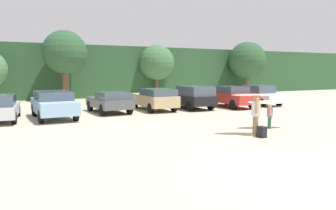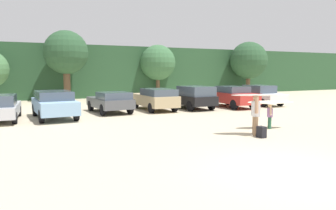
{
  "view_description": "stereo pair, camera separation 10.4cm",
  "coord_description": "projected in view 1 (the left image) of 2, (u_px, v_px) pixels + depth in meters",
  "views": [
    {
      "loc": [
        -6.35,
        -5.97,
        2.61
      ],
      "look_at": [
        0.29,
        7.76,
        1.0
      ],
      "focal_mm": 33.94,
      "sensor_mm": 36.0,
      "label": 1
    },
    {
      "loc": [
        -6.26,
        -6.02,
        2.61
      ],
      "look_at": [
        0.29,
        7.76,
        1.0
      ],
      "focal_mm": 33.94,
      "sensor_mm": 36.0,
      "label": 2
    }
  ],
  "objects": [
    {
      "name": "parked_car_white",
      "position": [
        257.0,
        95.0,
        25.09
      ],
      "size": [
        1.95,
        4.83,
        1.54
      ],
      "rotation": [
        0.0,
        0.0,
        1.54
      ],
      "color": "white",
      "rests_on": "ground_plane"
    },
    {
      "name": "tree_far_right",
      "position": [
        65.0,
        53.0,
        27.67
      ],
      "size": [
        3.81,
        3.81,
        6.18
      ],
      "color": "brown",
      "rests_on": "ground_plane"
    },
    {
      "name": "parked_car_dark_gray",
      "position": [
        110.0,
        101.0,
        20.03
      ],
      "size": [
        2.18,
        4.06,
        1.35
      ],
      "rotation": [
        0.0,
        0.0,
        1.64
      ],
      "color": "#4C4F54",
      "rests_on": "ground_plane"
    },
    {
      "name": "parked_car_black",
      "position": [
        192.0,
        97.0,
        22.16
      ],
      "size": [
        1.99,
        4.21,
        1.61
      ],
      "rotation": [
        0.0,
        0.0,
        1.6
      ],
      "color": "black",
      "rests_on": "ground_plane"
    },
    {
      "name": "person_adult",
      "position": [
        256.0,
        113.0,
        12.96
      ],
      "size": [
        0.48,
        0.62,
        1.66
      ],
      "rotation": [
        0.0,
        0.0,
        2.57
      ],
      "color": "#8C6B4C",
      "rests_on": "ground_plane"
    },
    {
      "name": "tree_center_right",
      "position": [
        247.0,
        61.0,
        36.77
      ],
      "size": [
        4.28,
        4.28,
        6.02
      ],
      "color": "brown",
      "rests_on": "ground_plane"
    },
    {
      "name": "tree_left",
      "position": [
        157.0,
        63.0,
        33.07
      ],
      "size": [
        3.69,
        3.69,
        5.37
      ],
      "color": "brown",
      "rests_on": "ground_plane"
    },
    {
      "name": "surfboard_cream",
      "position": [
        271.0,
        102.0,
        14.47
      ],
      "size": [
        2.29,
        1.26,
        0.15
      ],
      "rotation": [
        0.0,
        0.0,
        2.83
      ],
      "color": "beige"
    },
    {
      "name": "parked_car_red",
      "position": [
        230.0,
        96.0,
        23.23
      ],
      "size": [
        1.86,
        4.45,
        1.54
      ],
      "rotation": [
        0.0,
        0.0,
        1.57
      ],
      "color": "#B72D28",
      "rests_on": "ground_plane"
    },
    {
      "name": "parked_car_tan",
      "position": [
        155.0,
        98.0,
        21.36
      ],
      "size": [
        1.87,
        4.34,
        1.48
      ],
      "rotation": [
        0.0,
        0.0,
        1.57
      ],
      "color": "tan",
      "rests_on": "ground_plane"
    },
    {
      "name": "parked_car_sky_blue",
      "position": [
        53.0,
        103.0,
        17.68
      ],
      "size": [
        2.17,
        4.65,
        1.52
      ],
      "rotation": [
        0.0,
        0.0,
        1.62
      ],
      "color": "#84ADD1",
      "rests_on": "ground_plane"
    },
    {
      "name": "backpack_dropped",
      "position": [
        262.0,
        132.0,
        12.58
      ],
      "size": [
        0.24,
        0.34,
        0.45
      ],
      "color": "black",
      "rests_on": "ground_plane"
    },
    {
      "name": "ground_plane",
      "position": [
        286.0,
        171.0,
        8.37
      ],
      "size": [
        120.0,
        120.0,
        0.0
      ],
      "primitive_type": "plane",
      "color": "#C1B293"
    },
    {
      "name": "person_child",
      "position": [
        270.0,
        115.0,
        14.54
      ],
      "size": [
        0.36,
        0.49,
        1.11
      ],
      "rotation": [
        0.0,
        0.0,
        2.57
      ],
      "color": "#26593F",
      "rests_on": "ground_plane"
    },
    {
      "name": "hillside_ridge",
      "position": [
        76.0,
        72.0,
        35.92
      ],
      "size": [
        108.0,
        12.0,
        5.17
      ],
      "primitive_type": "cube",
      "color": "#284C2D",
      "rests_on": "ground_plane"
    },
    {
      "name": "surfboard_white",
      "position": [
        255.0,
        95.0,
        12.97
      ],
      "size": [
        2.01,
        1.34,
        0.13
      ],
      "rotation": [
        0.0,
        0.0,
        2.7
      ],
      "color": "white"
    }
  ]
}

